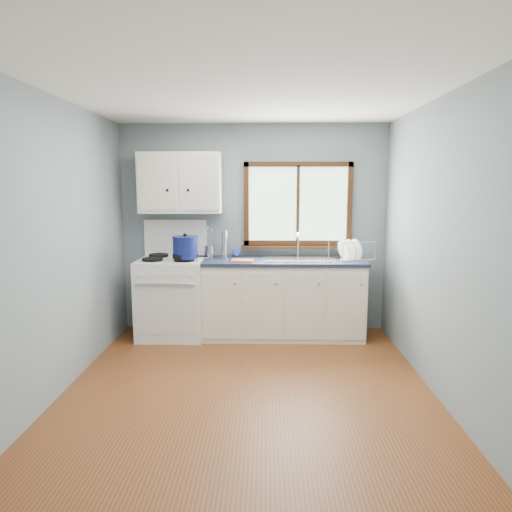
{
  "coord_description": "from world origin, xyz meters",
  "views": [
    {
      "loc": [
        0.15,
        -3.74,
        1.76
      ],
      "look_at": [
        0.05,
        0.9,
        1.05
      ],
      "focal_mm": 32.0,
      "sensor_mm": 36.0,
      "label": 1
    }
  ],
  "objects_px": {
    "gas_range": "(172,295)",
    "stockpot": "(185,247)",
    "sink": "(299,265)",
    "skillet": "(185,256)",
    "base_cabinets": "(283,302)",
    "utensil_crock": "(209,251)",
    "dish_rack": "(351,254)",
    "thermos": "(224,244)"
  },
  "relations": [
    {
      "from": "skillet",
      "to": "utensil_crock",
      "type": "relative_size",
      "value": 1.08
    },
    {
      "from": "base_cabinets",
      "to": "thermos",
      "type": "xyz_separation_m",
      "value": [
        -0.7,
        0.09,
        0.67
      ]
    },
    {
      "from": "stockpot",
      "to": "thermos",
      "type": "xyz_separation_m",
      "value": [
        0.41,
        0.27,
        -0.0
      ]
    },
    {
      "from": "skillet",
      "to": "thermos",
      "type": "bearing_deg",
      "value": 38.64
    },
    {
      "from": "base_cabinets",
      "to": "thermos",
      "type": "relative_size",
      "value": 5.69
    },
    {
      "from": "dish_rack",
      "to": "skillet",
      "type": "bearing_deg",
      "value": 165.87
    },
    {
      "from": "gas_range",
      "to": "sink",
      "type": "xyz_separation_m",
      "value": [
        1.49,
        0.02,
        0.37
      ]
    },
    {
      "from": "base_cabinets",
      "to": "stockpot",
      "type": "height_order",
      "value": "stockpot"
    },
    {
      "from": "skillet",
      "to": "utensil_crock",
      "type": "height_order",
      "value": "utensil_crock"
    },
    {
      "from": "dish_rack",
      "to": "thermos",
      "type": "bearing_deg",
      "value": 157.26
    },
    {
      "from": "gas_range",
      "to": "base_cabinets",
      "type": "relative_size",
      "value": 0.74
    },
    {
      "from": "skillet",
      "to": "gas_range",
      "type": "bearing_deg",
      "value": 144.58
    },
    {
      "from": "sink",
      "to": "skillet",
      "type": "distance_m",
      "value": 1.31
    },
    {
      "from": "utensil_crock",
      "to": "dish_rack",
      "type": "xyz_separation_m",
      "value": [
        1.66,
        -0.04,
        -0.02
      ]
    },
    {
      "from": "gas_range",
      "to": "sink",
      "type": "height_order",
      "value": "gas_range"
    },
    {
      "from": "utensil_crock",
      "to": "stockpot",
      "type": "bearing_deg",
      "value": -131.12
    },
    {
      "from": "gas_range",
      "to": "sink",
      "type": "relative_size",
      "value": 1.62
    },
    {
      "from": "base_cabinets",
      "to": "skillet",
      "type": "bearing_deg",
      "value": -170.76
    },
    {
      "from": "sink",
      "to": "stockpot",
      "type": "distance_m",
      "value": 1.32
    },
    {
      "from": "dish_rack",
      "to": "utensil_crock",
      "type": "bearing_deg",
      "value": 157.41
    },
    {
      "from": "base_cabinets",
      "to": "skillet",
      "type": "height_order",
      "value": "skillet"
    },
    {
      "from": "sink",
      "to": "base_cabinets",
      "type": "bearing_deg",
      "value": 179.87
    },
    {
      "from": "stockpot",
      "to": "dish_rack",
      "type": "height_order",
      "value": "stockpot"
    },
    {
      "from": "gas_range",
      "to": "base_cabinets",
      "type": "distance_m",
      "value": 1.31
    },
    {
      "from": "base_cabinets",
      "to": "stockpot",
      "type": "distance_m",
      "value": 1.31
    },
    {
      "from": "base_cabinets",
      "to": "sink",
      "type": "bearing_deg",
      "value": -0.13
    },
    {
      "from": "gas_range",
      "to": "stockpot",
      "type": "relative_size",
      "value": 3.64
    },
    {
      "from": "gas_range",
      "to": "skillet",
      "type": "distance_m",
      "value": 0.55
    },
    {
      "from": "gas_range",
      "to": "base_cabinets",
      "type": "xyz_separation_m",
      "value": [
        1.31,
        0.02,
        -0.08
      ]
    },
    {
      "from": "thermos",
      "to": "dish_rack",
      "type": "distance_m",
      "value": 1.49
    },
    {
      "from": "thermos",
      "to": "stockpot",
      "type": "bearing_deg",
      "value": -146.58
    },
    {
      "from": "utensil_crock",
      "to": "dish_rack",
      "type": "height_order",
      "value": "utensil_crock"
    },
    {
      "from": "gas_range",
      "to": "utensil_crock",
      "type": "bearing_deg",
      "value": 14.68
    },
    {
      "from": "stockpot",
      "to": "dish_rack",
      "type": "xyz_separation_m",
      "value": [
        1.9,
        0.23,
        -0.1
      ]
    },
    {
      "from": "base_cabinets",
      "to": "stockpot",
      "type": "bearing_deg",
      "value": -170.88
    },
    {
      "from": "sink",
      "to": "skillet",
      "type": "xyz_separation_m",
      "value": [
        -1.3,
        -0.18,
        0.13
      ]
    },
    {
      "from": "gas_range",
      "to": "skillet",
      "type": "relative_size",
      "value": 3.28
    },
    {
      "from": "utensil_crock",
      "to": "thermos",
      "type": "relative_size",
      "value": 1.18
    },
    {
      "from": "stockpot",
      "to": "sink",
      "type": "bearing_deg",
      "value": 7.84
    },
    {
      "from": "base_cabinets",
      "to": "utensil_crock",
      "type": "xyz_separation_m",
      "value": [
        -0.87,
        0.09,
        0.59
      ]
    },
    {
      "from": "base_cabinets",
      "to": "skillet",
      "type": "relative_size",
      "value": 4.46
    },
    {
      "from": "gas_range",
      "to": "utensil_crock",
      "type": "distance_m",
      "value": 0.68
    }
  ]
}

